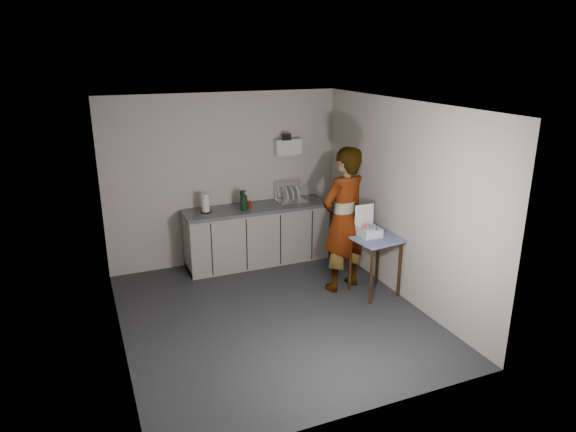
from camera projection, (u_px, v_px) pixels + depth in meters
name	position (u px, v px, depth m)	size (l,w,h in m)	color
ground	(273.00, 316.00, 6.44)	(4.00, 4.00, 0.00)	#292A2F
wall_back	(225.00, 180.00, 7.78)	(3.60, 0.02, 2.60)	beige
wall_right	(400.00, 201.00, 6.69)	(0.02, 4.00, 2.60)	beige
wall_left	(113.00, 238.00, 5.38)	(0.02, 4.00, 2.60)	beige
ceiling	(271.00, 106.00, 5.64)	(3.60, 4.00, 0.01)	white
kitchen_counter	(257.00, 236.00, 7.95)	(2.24, 0.62, 0.91)	black
wall_shelf	(288.00, 147.00, 7.95)	(0.42, 0.18, 0.37)	white
side_table	(376.00, 244.00, 6.83)	(0.70, 0.70, 0.82)	#39200D
standing_man	(343.00, 220.00, 6.91)	(0.73, 0.48, 1.99)	#B2A593
soap_bottle	(244.00, 200.00, 7.57)	(0.12, 0.12, 0.31)	black
soda_can	(250.00, 204.00, 7.71)	(0.06, 0.06, 0.11)	red
dark_bottle	(242.00, 199.00, 7.75)	(0.07, 0.07, 0.25)	black
paper_towel	(206.00, 204.00, 7.47)	(0.16, 0.16, 0.28)	black
dish_rack	(291.00, 198.00, 8.00)	(0.45, 0.33, 0.31)	white
bakery_box	(368.00, 229.00, 6.81)	(0.28, 0.29, 0.39)	white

